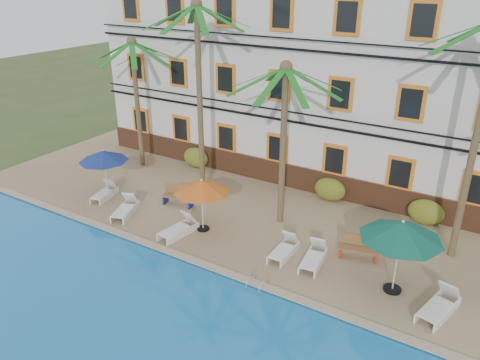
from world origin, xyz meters
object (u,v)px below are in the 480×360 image
Objects in this scene: palm_b at (199,76)px; lounger_f at (439,306)px; bench_left at (178,195)px; bench_right at (359,247)px; umbrella_blue at (103,156)px; palm_c at (284,121)px; lounger_e at (314,257)px; lounger_a at (105,193)px; palm_a at (135,84)px; umbrella_red at (202,186)px; umbrella_green at (402,231)px; lounger_c at (179,228)px; lounger_b at (125,209)px; pool_ladder at (257,287)px; lounger_d at (284,249)px.

lounger_f is at bearing -16.26° from palm_b.
bench_left and bench_right have the same top height.
bench_left is (3.62, 0.95, -1.51)m from umbrella_blue.
lounger_e is at bearing -41.21° from palm_c.
palm_c is 9.52m from lounger_a.
palm_b reaches higher than lounger_a.
palm_a reaches higher than umbrella_red.
umbrella_green is (5.45, -2.30, -2.19)m from palm_c.
palm_b is 5.18× the size of lounger_a.
lounger_b is at bearing 177.85° from lounger_c.
umbrella_green reaches higher than pool_ladder.
umbrella_blue is 11.00m from lounger_e.
umbrella_blue is at bearing 154.62° from lounger_b.
umbrella_blue is 3.13× the size of pool_ladder.
lounger_f is 2.69× the size of pool_ladder.
umbrella_green is 5.12m from pool_ladder.
lounger_f reaches higher than lounger_e.
bench_right reaches higher than lounger_e.
palm_a is 3.69× the size of lounger_c.
umbrella_red is 1.16× the size of lounger_f.
umbrella_blue is at bearing 178.89° from lounger_e.
bench_right is at bearing -14.27° from palm_c.
pool_ladder is (3.88, -2.20, -1.98)m from umbrella_red.
umbrella_blue is 9.84m from lounger_d.
umbrella_red is at bearing -0.08° from lounger_a.
umbrella_green is (14.98, -4.04, -2.23)m from palm_a.
lounger_a is 2.19m from lounger_b.
bench_left is (1.42, 1.99, 0.19)m from lounger_b.
lounger_d is at bearing -59.56° from palm_c.
umbrella_green is (7.86, 0.04, 0.33)m from umbrella_red.
lounger_c is at bearing -170.28° from lounger_e.
palm_b is 11.98× the size of pool_ladder.
lounger_c reaches higher than lounger_a.
palm_c reaches higher than lounger_e.
lounger_a is 5.25m from lounger_c.
umbrella_green is 1.41× the size of lounger_b.
palm_b is at bearing 126.04° from umbrella_red.
lounger_c is 2.53× the size of pool_ladder.
lounger_b is at bearing -169.13° from umbrella_red.
lounger_e reaches higher than lounger_a.
umbrella_red is 1.24× the size of lounger_c.
lounger_e is at bearing -18.18° from palm_a.
lounger_a is (-5.79, 0.01, -1.73)m from umbrella_red.
umbrella_red is at bearing 177.73° from lounger_f.
umbrella_red is at bearing 53.82° from lounger_c.
palm_a reaches higher than lounger_a.
bench_right is at bearing 28.14° from lounger_d.
palm_a reaches higher than pool_ladder.
palm_a is 2.98× the size of umbrella_red.
lounger_d is 1.19m from lounger_e.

